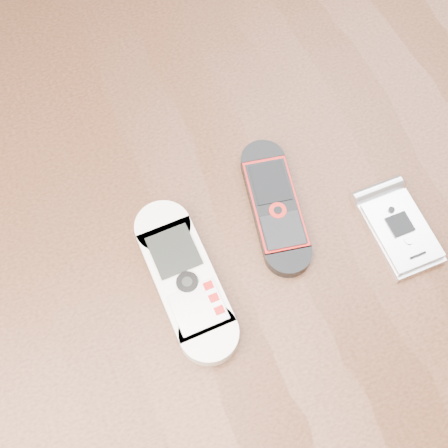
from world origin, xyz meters
The scene contains 5 objects.
ground centered at (0.00, 0.00, 0.00)m, with size 4.00×4.00×0.00m, color #472B19.
table centered at (0.00, 0.00, 0.64)m, with size 1.20×0.80×0.75m.
nokia_white centered at (-0.05, -0.04, 0.76)m, with size 0.05×0.16×0.02m, color white.
nokia_black_red centered at (0.06, 0.00, 0.76)m, with size 0.04×0.14×0.01m, color black.
motorola_razr centered at (0.15, -0.06, 0.76)m, with size 0.05×0.10×0.01m, color silver.
Camera 1 is at (-0.08, -0.22, 1.28)m, focal length 50.00 mm.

